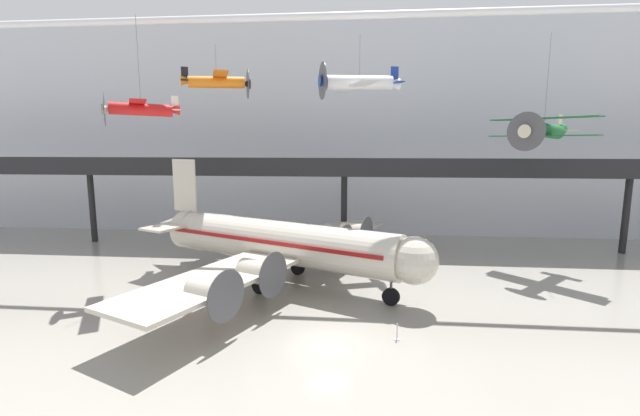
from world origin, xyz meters
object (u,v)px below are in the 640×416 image
airliner_silver_main (276,242)px  suspended_plane_white_twin (360,83)px  suspended_plane_red_highwing (141,109)px  suspended_plane_orange_highwing (217,82)px  suspended_plane_green_biplane (544,129)px  stanchion_barrier (397,335)px

airliner_silver_main → suspended_plane_white_twin: (6.86, 6.16, 13.76)m
suspended_plane_red_highwing → suspended_plane_orange_highwing: bearing=-133.5°
suspended_plane_green_biplane → stanchion_barrier: 25.29m
airliner_silver_main → suspended_plane_orange_highwing: 18.51m
airliner_silver_main → stanchion_barrier: size_ratio=28.59×
suspended_plane_white_twin → suspended_plane_green_biplane: suspended_plane_white_twin is taller
airliner_silver_main → suspended_plane_orange_highwing: bearing=155.0°
suspended_plane_red_highwing → suspended_plane_green_biplane: size_ratio=0.81×
airliner_silver_main → stanchion_barrier: airliner_silver_main is taller
airliner_silver_main → suspended_plane_white_twin: suspended_plane_white_twin is taller
airliner_silver_main → suspended_plane_green_biplane: size_ratio=2.99×
airliner_silver_main → suspended_plane_white_twin: size_ratio=3.26×
airliner_silver_main → suspended_plane_green_biplane: suspended_plane_green_biplane is taller
suspended_plane_orange_highwing → suspended_plane_red_highwing: bearing=-124.4°
suspended_plane_green_biplane → suspended_plane_orange_highwing: size_ratio=1.23×
suspended_plane_green_biplane → suspended_plane_red_highwing: bearing=-31.1°
airliner_silver_main → stanchion_barrier: 14.01m
suspended_plane_red_highwing → stanchion_barrier: (19.64, -8.13, -14.22)m
suspended_plane_red_highwing → suspended_plane_green_biplane: (33.95, 8.38, -1.47)m
suspended_plane_white_twin → suspended_plane_orange_highwing: same height
suspended_plane_white_twin → suspended_plane_red_highwing: suspended_plane_white_twin is taller
airliner_silver_main → suspended_plane_red_highwing: suspended_plane_red_highwing is taller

